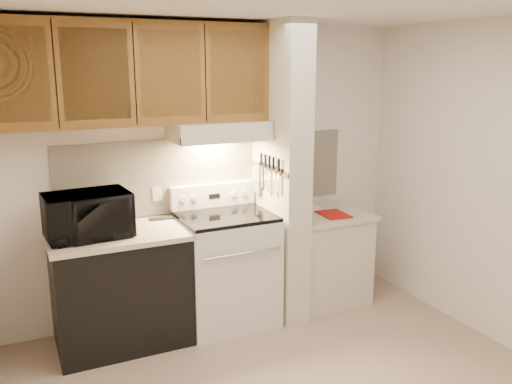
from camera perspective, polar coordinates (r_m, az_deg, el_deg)
ceiling at (r=3.28m, az=4.47°, el=19.31°), size 3.60×3.60×0.00m
wall_back at (r=4.72m, az=-4.88°, el=2.20°), size 3.60×2.50×0.02m
wall_right at (r=4.53m, az=24.35°, el=0.59°), size 0.02×3.00×2.50m
backsplash at (r=4.71m, az=-4.83°, el=2.00°), size 2.60×0.02×0.63m
range_body at (r=4.63m, az=-3.17°, el=-8.19°), size 0.76×0.65×0.92m
oven_window at (r=4.34m, az=-1.57°, el=-9.09°), size 0.50×0.01×0.30m
oven_handle at (r=4.23m, az=-1.38°, el=-6.52°), size 0.65×0.02×0.02m
cooktop at (r=4.48m, az=-3.25°, el=-2.52°), size 0.74×0.64×0.03m
range_backguard at (r=4.70m, az=-4.58°, el=-0.32°), size 0.76×0.08×0.20m
range_display at (r=4.67m, az=-4.39°, el=-0.43°), size 0.10×0.01×0.04m
range_knob_left_outer at (r=4.57m, az=-7.65°, el=-0.79°), size 0.05×0.02×0.05m
range_knob_left_inner at (r=4.60m, az=-6.47°, el=-0.66°), size 0.05×0.02×0.05m
range_knob_right_inner at (r=4.73m, az=-2.34°, el=-0.21°), size 0.05×0.02×0.05m
range_knob_right_outer at (r=4.77m, az=-1.24°, el=-0.09°), size 0.05×0.02×0.05m
dishwasher_front at (r=4.42m, az=-14.00°, el=-10.01°), size 1.00×0.63×0.87m
left_countertop at (r=4.26m, az=-14.34°, el=-4.38°), size 1.04×0.67×0.04m
spoon_rest at (r=4.53m, az=-9.90°, el=-2.77°), size 0.21×0.09×0.01m
teal_jar at (r=4.34m, az=-13.98°, el=-3.15°), size 0.09×0.09×0.09m
outlet at (r=4.58m, az=-10.36°, el=-0.22°), size 0.08×0.01×0.12m
microwave at (r=4.16m, az=-17.31°, el=-2.34°), size 0.63×0.45×0.33m
partition_pillar at (r=4.61m, az=2.61°, el=1.97°), size 0.22×0.70×2.50m
pillar_trim at (r=4.55m, az=1.32°, el=2.47°), size 0.01×0.70×0.04m
knife_strip at (r=4.50m, az=1.54°, el=2.60°), size 0.02×0.42×0.04m
knife_blade_a at (r=4.37m, az=2.36°, el=0.94°), size 0.01×0.03×0.16m
knife_handle_a at (r=4.33m, az=2.42°, el=2.86°), size 0.02×0.02×0.10m
knife_blade_b at (r=4.43m, az=1.93°, el=1.00°), size 0.01×0.04×0.18m
knife_handle_b at (r=4.42m, az=1.85°, el=3.07°), size 0.02×0.02×0.10m
knife_blade_c at (r=4.52m, az=1.33°, el=1.12°), size 0.01×0.04×0.20m
knife_handle_c at (r=4.48m, az=1.44°, el=3.21°), size 0.02×0.02×0.10m
knife_blade_d at (r=4.57m, az=1.01°, el=1.50°), size 0.01×0.04×0.16m
knife_handle_d at (r=4.54m, az=1.02°, el=3.36°), size 0.02×0.02×0.10m
knife_blade_e at (r=4.64m, az=0.57°, el=1.57°), size 0.01×0.04×0.18m
knife_handle_e at (r=4.62m, az=0.56°, el=3.52°), size 0.02×0.02×0.10m
oven_mitt at (r=4.71m, az=0.21°, el=1.32°), size 0.03×0.10×0.23m
right_cab_base at (r=5.06m, az=7.15°, el=-7.02°), size 0.70×0.60×0.81m
right_countertop at (r=4.93m, az=7.29°, el=-2.38°), size 0.74×0.64×0.04m
red_folder at (r=4.86m, az=8.18°, el=-2.35°), size 0.25×0.33×0.01m
white_box at (r=5.02m, az=5.87°, el=-1.60°), size 0.15×0.11×0.04m
range_hood at (r=4.45m, az=-3.97°, el=6.45°), size 0.78×0.44×0.15m
hood_lip at (r=4.27m, az=-2.93°, el=5.55°), size 0.78×0.04×0.06m
upper_cabinets at (r=4.27m, az=-13.16°, el=12.04°), size 2.18×0.33×0.77m
cab_door_a at (r=4.01m, az=-24.34°, el=11.17°), size 0.46×0.01×0.63m
cab_gap_a at (r=4.02m, az=-20.39°, el=11.51°), size 0.01×0.01×0.73m
cab_door_b at (r=4.06m, az=-16.49°, el=11.80°), size 0.46×0.01×0.63m
cab_gap_b at (r=4.11m, az=-12.66°, el=12.03°), size 0.01×0.01×0.73m
cab_door_c at (r=4.18m, az=-8.94°, el=12.20°), size 0.46×0.01×0.63m
cab_gap_c at (r=4.26m, az=-5.35°, el=12.32°), size 0.01×0.01×0.73m
cab_door_d at (r=4.37m, az=-1.91°, el=12.39°), size 0.46×0.01×0.63m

